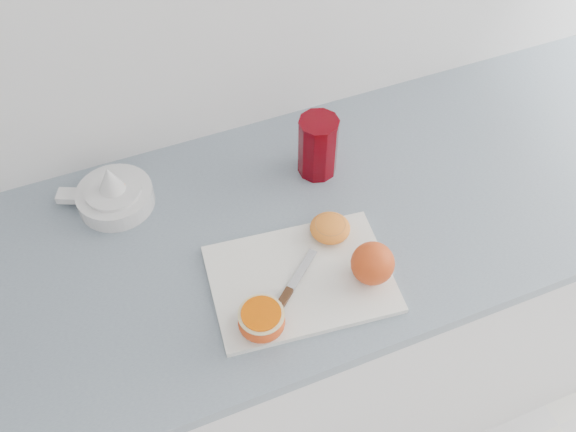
{
  "coord_description": "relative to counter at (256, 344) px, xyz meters",
  "views": [
    {
      "loc": [
        -0.14,
        0.96,
        1.88
      ],
      "look_at": [
        0.14,
        1.66,
        0.96
      ],
      "focal_mm": 40.0,
      "sensor_mm": 36.0,
      "label": 1
    }
  ],
  "objects": [
    {
      "name": "counter",
      "position": [
        0.0,
        0.0,
        0.0
      ],
      "size": [
        2.31,
        0.64,
        0.89
      ],
      "color": "white",
      "rests_on": "ground"
    },
    {
      "name": "cutting_board",
      "position": [
        0.06,
        -0.14,
        0.45
      ],
      "size": [
        0.35,
        0.27,
        0.01
      ],
      "primitive_type": "cube",
      "rotation": [
        0.0,
        0.0,
        -0.12
      ],
      "color": "white",
      "rests_on": "counter"
    },
    {
      "name": "whole_orange",
      "position": [
        0.18,
        -0.18,
        0.5
      ],
      "size": [
        0.08,
        0.08,
        0.08
      ],
      "color": "#D85515",
      "rests_on": "cutting_board"
    },
    {
      "name": "half_orange",
      "position": [
        -0.05,
        -0.21,
        0.48
      ],
      "size": [
        0.08,
        0.08,
        0.05
      ],
      "color": "#D85515",
      "rests_on": "cutting_board"
    },
    {
      "name": "squeezed_shell",
      "position": [
        0.15,
        -0.06,
        0.47
      ],
      "size": [
        0.08,
        0.08,
        0.03
      ],
      "color": "orange",
      "rests_on": "cutting_board"
    },
    {
      "name": "paring_knife",
      "position": [
        0.01,
        -0.17,
        0.46
      ],
      "size": [
        0.14,
        0.12,
        0.01
      ],
      "color": "#492A13",
      "rests_on": "cutting_board"
    },
    {
      "name": "citrus_juicer",
      "position": [
        -0.22,
        0.18,
        0.47
      ],
      "size": [
        0.19,
        0.15,
        0.1
      ],
      "color": "white",
      "rests_on": "counter"
    },
    {
      "name": "red_tumbler",
      "position": [
        0.2,
        0.11,
        0.51
      ],
      "size": [
        0.08,
        0.08,
        0.14
      ],
      "color": "#610009",
      "rests_on": "counter"
    }
  ]
}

